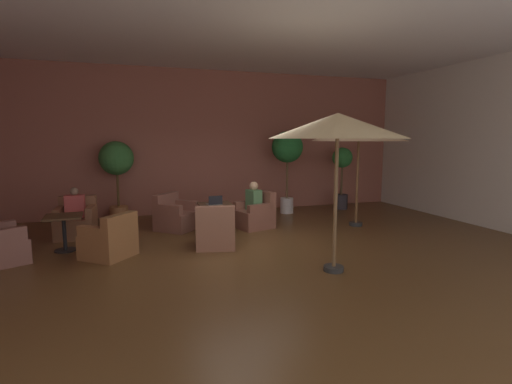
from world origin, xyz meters
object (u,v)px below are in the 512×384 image
Objects in this scene: patio_umbrella_tall_red at (359,132)px; iced_drink_cup at (220,201)px; armchair_front_right_east at (77,222)px; cafe_table_front_right at (64,225)px; open_laptop at (215,202)px; armchair_front_left_north at (255,215)px; patron_by_window at (75,204)px; armchair_front_left_south at (216,231)px; potted_tree_mid_left at (117,164)px; cafe_table_front_left at (215,210)px; potted_tree_mid_right at (287,152)px; armchair_front_right_north at (110,241)px; patio_umbrella_center_beige at (338,127)px; patron_blue_shirt at (254,198)px; potted_tree_left_corner at (342,168)px; armchair_front_left_east at (175,216)px.

patio_umbrella_tall_red is 3.66m from iced_drink_cup.
patio_umbrella_tall_red is at bearing -8.49° from armchair_front_right_east.
patio_umbrella_tall_red is at bearing 1.25° from cafe_table_front_right.
iced_drink_cup is 0.33× the size of open_laptop.
open_laptop reaches higher than armchair_front_left_north.
open_laptop is (2.87, -0.74, 0.02)m from patron_by_window.
patio_umbrella_tall_red is (3.65, 0.79, 1.94)m from armchair_front_left_south.
open_laptop is (2.95, 0.30, 0.23)m from cafe_table_front_right.
armchair_front_right_east is 0.39m from patron_by_window.
potted_tree_mid_left reaches higher than open_laptop.
armchair_front_left_north is 1.42× the size of cafe_table_front_right.
cafe_table_front_left is 0.78× the size of armchair_front_left_north.
potted_tree_mid_right reaches higher than armchair_front_left_north.
armchair_front_right_north is 5.96m from patio_umbrella_tall_red.
cafe_table_front_right is 0.33× the size of potted_tree_mid_left.
patron_blue_shirt is (-0.29, 3.26, -1.55)m from patio_umbrella_center_beige.
armchair_front_left_south is 1.05m from open_laptop.
potted_tree_mid_right is (-1.80, -0.09, 0.51)m from potted_tree_left_corner.
patio_umbrella_tall_red reaches higher than armchair_front_right_east.
patron_by_window is 2.96m from open_laptop.
potted_tree_mid_right is at bearing 35.65° from cafe_table_front_left.
armchair_front_left_north is 3.47m from armchair_front_right_north.
potted_tree_left_corner is (4.47, 2.88, 0.90)m from armchair_front_left_south.
potted_tree_mid_left is at bearing 156.00° from patio_umbrella_tall_red.
potted_tree_mid_left reaches higher than armchair_front_right_east.
potted_tree_left_corner reaches higher than armchair_front_right_north.
armchair_front_left_south reaches higher than armchair_front_right_north.
potted_tree_mid_right is 5.54m from patron_by_window.
potted_tree_mid_left is (-1.84, 3.24, 1.13)m from armchair_front_left_south.
potted_tree_mid_right is at bearing 31.70° from armchair_front_right_north.
armchair_front_left_south is at bearing -108.06° from iced_drink_cup.
armchair_front_left_east is 0.61× the size of potted_tree_left_corner.
armchair_front_right_east reaches higher than armchair_front_left_east.
armchair_front_left_south is 1.04× the size of armchair_front_right_east.
armchair_front_left_east is 2.26m from potted_tree_mid_left.
patron_blue_shirt is at bearing 16.77° from cafe_table_front_left.
open_laptop is at bearing 114.50° from patio_umbrella_center_beige.
patio_umbrella_center_beige is (3.43, -1.88, 1.98)m from armchair_front_right_north.
cafe_table_front_left is 1.09m from armchair_front_left_south.
patio_umbrella_tall_red is (5.57, 0.84, 1.95)m from armchair_front_right_north.
patio_umbrella_center_beige is 1.08× the size of potted_tree_mid_right.
patron_by_window is (-6.32, 0.90, -1.54)m from patio_umbrella_tall_red.
cafe_table_front_right is 1.10m from armchair_front_right_north.
potted_tree_mid_left is (0.83, 1.50, 1.13)m from armchair_front_right_east.
armchair_front_left_north is 8.72× the size of iced_drink_cup.
armchair_front_left_north is at bearing -12.57° from armchair_front_left_east.
open_laptop reaches higher than armchair_front_right_north.
armchair_front_right_east reaches higher than iced_drink_cup.
armchair_front_right_east is 7.28m from potted_tree_left_corner.
armchair_front_left_east is at bearing 167.08° from patio_umbrella_tall_red.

